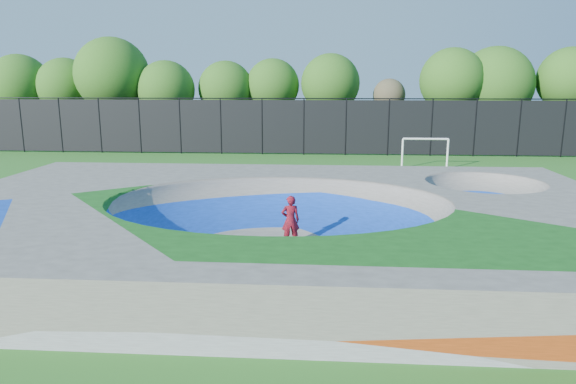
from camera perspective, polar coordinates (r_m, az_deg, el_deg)
ground at (r=16.71m, az=-1.14°, el=-5.85°), size 120.00×120.00×0.00m
skate_deck at (r=16.49m, az=-1.15°, el=-3.37°), size 22.00×14.00×1.50m
skater at (r=16.49m, az=0.27°, el=-3.15°), size 0.66×0.50×1.62m
skateboard at (r=16.71m, az=0.27°, el=-5.76°), size 0.80×0.31×0.05m
soccer_goal at (r=32.17m, az=15.01°, el=4.81°), size 2.81×0.12×1.86m
fence at (r=36.98m, az=1.76°, el=7.39°), size 48.09×0.09×4.04m
treeline at (r=41.65m, az=1.05°, el=11.93°), size 52.87×6.86×8.67m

